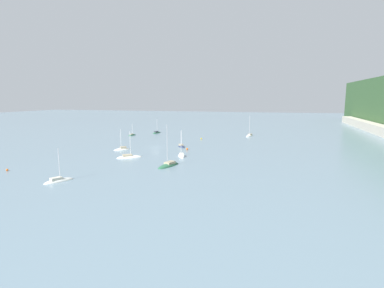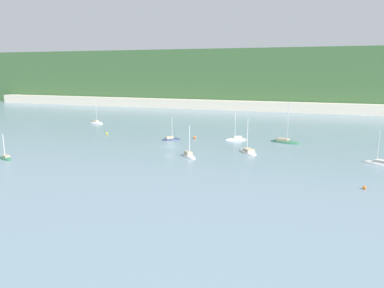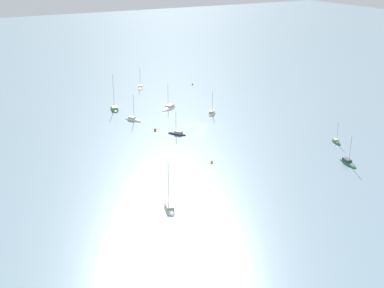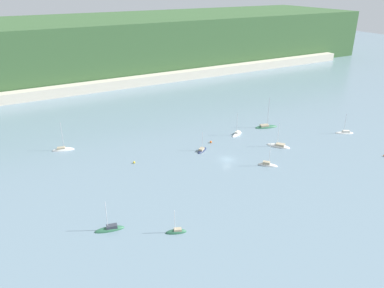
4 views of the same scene
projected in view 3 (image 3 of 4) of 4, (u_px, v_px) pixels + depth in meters
name	position (u px, v px, depth m)	size (l,w,h in m)	color
ground_plane	(200.00, 126.00, 159.83)	(600.00, 600.00, 0.00)	slate
sailboat_0	(169.00, 209.00, 108.98)	(7.44, 3.86, 11.02)	white
sailboat_1	(114.00, 109.00, 176.12)	(9.32, 5.01, 12.49)	#2D6647
sailboat_2	(336.00, 143.00, 146.00)	(5.05, 3.08, 6.70)	#2D6647
sailboat_3	(133.00, 120.00, 164.88)	(6.51, 4.45, 9.02)	silver
sailboat_4	(169.00, 108.00, 177.13)	(6.89, 8.11, 9.21)	white
sailboat_5	(177.00, 134.00, 152.50)	(5.68, 4.83, 7.24)	#232D4C
sailboat_6	(212.00, 114.00, 171.16)	(5.50, 5.58, 8.29)	white
sailboat_7	(348.00, 164.00, 131.74)	(7.04, 3.26, 8.34)	#2D6647
sailboat_8	(140.00, 88.00, 202.44)	(6.87, 4.92, 8.36)	white
mooring_buoy_0	(212.00, 162.00, 132.43)	(0.64, 0.64, 0.64)	yellow
mooring_buoy_1	(155.00, 130.00, 155.45)	(0.78, 0.78, 0.78)	orange
mooring_buoy_2	(192.00, 84.00, 207.48)	(0.60, 0.60, 0.60)	orange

